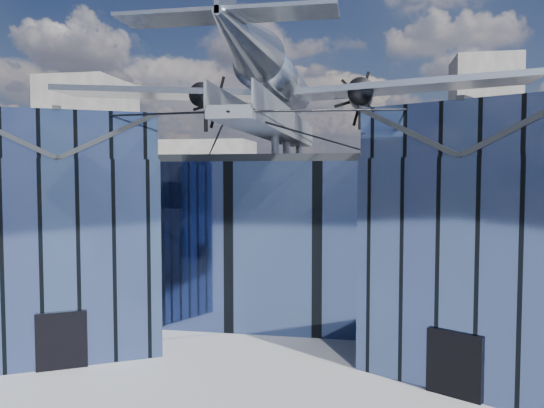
# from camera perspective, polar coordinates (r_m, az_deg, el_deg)

# --- Properties ---
(ground_plane) EXTENTS (120.00, 120.00, 0.00)m
(ground_plane) POSITION_cam_1_polar(r_m,az_deg,el_deg) (27.86, -0.76, -15.19)
(ground_plane) COLOR gray
(museum) EXTENTS (32.88, 24.50, 17.60)m
(museum) POSITION_cam_1_polar(r_m,az_deg,el_deg) (32.32, 1.20, -2.56)
(museum) COLOR #425788
(museum) RESTS_ON ground
(bg_towers) EXTENTS (77.00, 24.50, 26.00)m
(bg_towers) POSITION_cam_1_polar(r_m,az_deg,el_deg) (76.53, 7.55, 4.12)
(bg_towers) COLOR gray
(bg_towers) RESTS_ON ground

